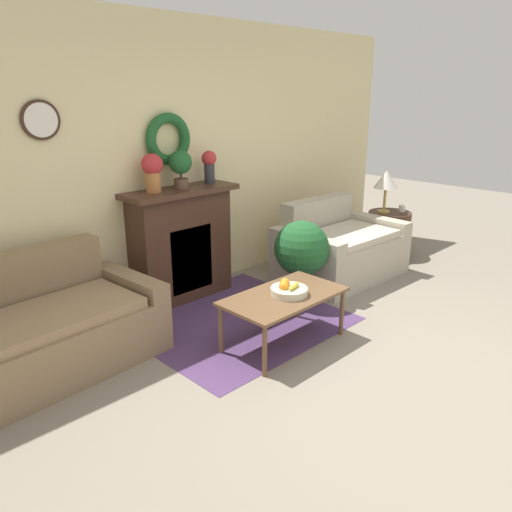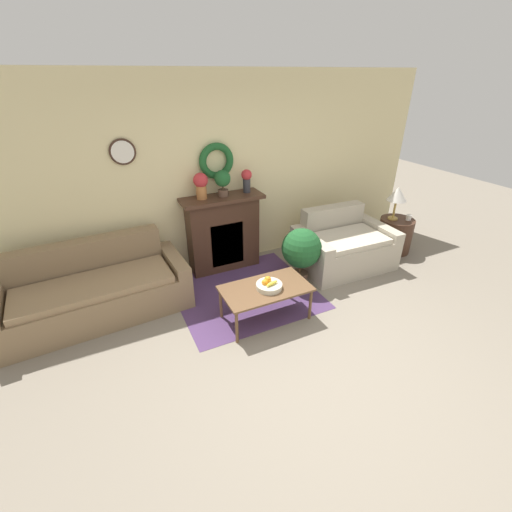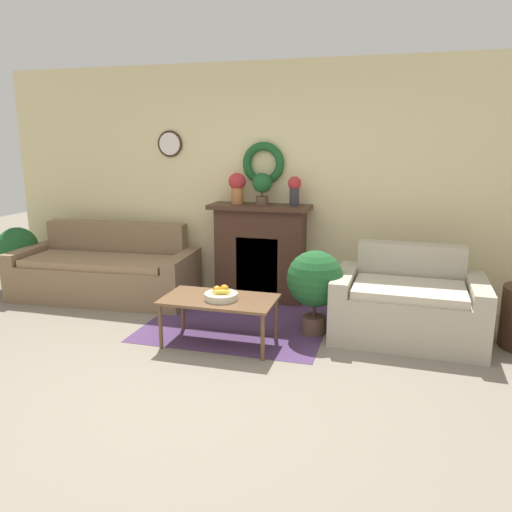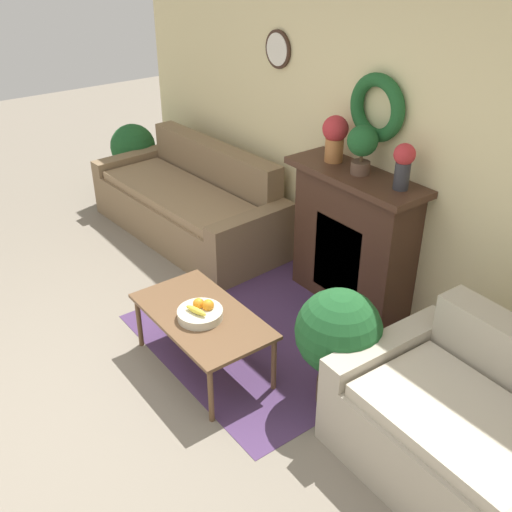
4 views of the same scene
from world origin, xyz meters
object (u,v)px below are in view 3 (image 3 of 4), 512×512
at_px(vase_on_mantel_right, 294,189).
at_px(potted_plant_floor_by_couch, 18,250).
at_px(fruit_bowl, 221,295).
at_px(potted_plant_on_mantel, 262,185).
at_px(potted_plant_floor_by_loveseat, 315,281).
at_px(coffee_table, 219,302).
at_px(fireplace, 260,252).
at_px(vase_on_mantel_left, 237,186).
at_px(couch_left, 106,272).
at_px(loveseat_right, 408,305).

height_order(vase_on_mantel_right, potted_plant_floor_by_couch, vase_on_mantel_right).
bearing_deg(fruit_bowl, vase_on_mantel_right, 75.19).
xyz_separation_m(potted_plant_on_mantel, potted_plant_floor_by_loveseat, (0.76, -0.88, -0.82)).
bearing_deg(coffee_table, vase_on_mantel_right, 73.95).
xyz_separation_m(fireplace, potted_plant_floor_by_loveseat, (0.78, -0.89, -0.04)).
distance_m(potted_plant_floor_by_couch, potted_plant_floor_by_loveseat, 3.90).
xyz_separation_m(coffee_table, vase_on_mantel_left, (-0.27, 1.39, 0.93)).
bearing_deg(potted_plant_floor_by_couch, fruit_bowl, -19.03).
height_order(fireplace, potted_plant_floor_by_loveseat, fireplace).
bearing_deg(fruit_bowl, potted_plant_floor_by_couch, 160.97).
bearing_deg(couch_left, potted_plant_floor_by_loveseat, -14.73).
bearing_deg(fireplace, coffee_table, -90.44).
distance_m(couch_left, vase_on_mantel_right, 2.44).
bearing_deg(fireplace, potted_plant_floor_by_couch, -173.69).
relative_size(couch_left, fruit_bowl, 7.19).
bearing_deg(couch_left, potted_plant_on_mantel, 7.96).
relative_size(couch_left, loveseat_right, 1.55).
xyz_separation_m(loveseat_right, fruit_bowl, (-1.63, -0.69, 0.17)).
bearing_deg(potted_plant_floor_by_couch, fireplace, 6.31).
bearing_deg(potted_plant_floor_by_couch, couch_left, -2.20).
bearing_deg(potted_plant_floor_by_loveseat, vase_on_mantel_right, 113.58).
bearing_deg(fireplace, vase_on_mantel_left, 178.87).
height_order(fruit_bowl, potted_plant_floor_by_couch, potted_plant_floor_by_couch).
bearing_deg(fireplace, potted_plant_on_mantel, -32.78).
bearing_deg(vase_on_mantel_right, vase_on_mantel_left, 180.00).
xyz_separation_m(loveseat_right, vase_on_mantel_left, (-1.92, 0.73, 1.02)).
relative_size(vase_on_mantel_right, potted_plant_on_mantel, 0.90).
distance_m(potted_plant_on_mantel, potted_plant_floor_by_loveseat, 1.42).
bearing_deg(fruit_bowl, potted_plant_floor_by_loveseat, 33.82).
bearing_deg(loveseat_right, potted_plant_floor_by_loveseat, -166.79).
distance_m(couch_left, loveseat_right, 3.47).
height_order(couch_left, potted_plant_floor_by_couch, couch_left).
distance_m(vase_on_mantel_right, potted_plant_floor_by_couch, 3.58).
bearing_deg(coffee_table, potted_plant_floor_by_loveseat, 31.71).
distance_m(vase_on_mantel_left, potted_plant_floor_by_couch, 2.95).
xyz_separation_m(fruit_bowl, vase_on_mantel_left, (-0.29, 1.41, 0.85)).
distance_m(couch_left, vase_on_mantel_left, 1.88).
xyz_separation_m(vase_on_mantel_left, potted_plant_floor_by_loveseat, (1.06, -0.90, -0.80)).
xyz_separation_m(couch_left, potted_plant_floor_by_loveseat, (2.58, -0.51, 0.22)).
bearing_deg(loveseat_right, fireplace, 158.25).
distance_m(coffee_table, potted_plant_on_mantel, 1.66).
bearing_deg(vase_on_mantel_right, loveseat_right, -30.02).
xyz_separation_m(fireplace, vase_on_mantel_right, (0.39, 0.01, 0.74)).
relative_size(coffee_table, fruit_bowl, 3.39).
relative_size(fireplace, vase_on_mantel_right, 3.57).
xyz_separation_m(couch_left, loveseat_right, (3.45, -0.33, 0.01)).
height_order(vase_on_mantel_left, potted_plant_floor_by_loveseat, vase_on_mantel_left).
bearing_deg(potted_plant_on_mantel, vase_on_mantel_left, 176.18).
relative_size(fireplace, coffee_table, 1.12).
height_order(fireplace, fruit_bowl, fireplace).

